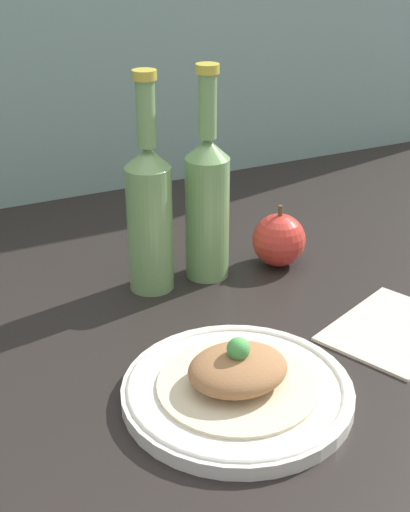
% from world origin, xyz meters
% --- Properties ---
extents(ground_plane, '(1.80, 1.10, 0.04)m').
position_xyz_m(ground_plane, '(0.00, 0.00, -0.02)').
color(ground_plane, black).
extents(plate, '(0.25, 0.25, 0.02)m').
position_xyz_m(plate, '(-0.10, -0.14, 0.01)').
color(plate, silver).
rests_on(plate, ground_plane).
extents(plated_food, '(0.17, 0.17, 0.06)m').
position_xyz_m(plated_food, '(-0.10, -0.14, 0.03)').
color(plated_food, beige).
rests_on(plated_food, plate).
extents(cider_bottle_left, '(0.06, 0.06, 0.30)m').
position_xyz_m(cider_bottle_left, '(-0.09, 0.14, 0.11)').
color(cider_bottle_left, '#729E5B').
rests_on(cider_bottle_left, ground_plane).
extents(cider_bottle_right, '(0.06, 0.06, 0.30)m').
position_xyz_m(cider_bottle_right, '(0.00, 0.14, 0.11)').
color(cider_bottle_right, '#729E5B').
rests_on(cider_bottle_right, ground_plane).
extents(apple, '(0.08, 0.08, 0.09)m').
position_xyz_m(apple, '(0.11, 0.12, 0.04)').
color(apple, red).
rests_on(apple, ground_plane).
extents(napkin, '(0.21, 0.19, 0.01)m').
position_xyz_m(napkin, '(0.14, -0.11, 0.00)').
color(napkin, beige).
rests_on(napkin, ground_plane).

